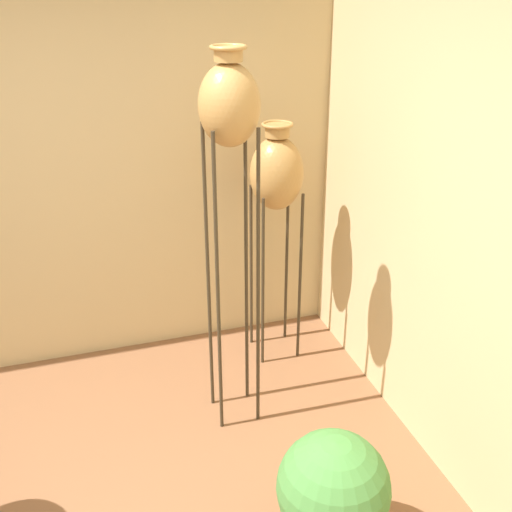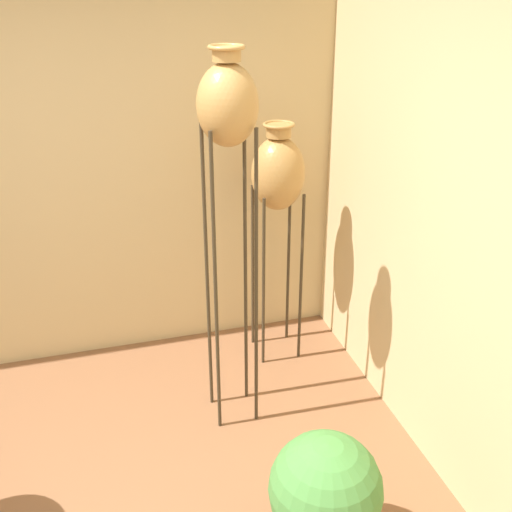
% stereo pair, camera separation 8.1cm
% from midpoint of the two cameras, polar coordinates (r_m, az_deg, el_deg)
% --- Properties ---
extents(wall_back, '(7.89, 0.06, 2.70)m').
position_cam_midpoint_polar(wall_back, '(3.88, -20.44, 8.03)').
color(wall_back, '#D1B784').
rests_on(wall_back, ground_plane).
extents(vase_stand_tall, '(0.30, 0.30, 2.11)m').
position_cam_midpoint_polar(vase_stand_tall, '(2.95, -1.90, 13.10)').
color(vase_stand_tall, '#382D1E').
rests_on(vase_stand_tall, ground_plane).
extents(vase_stand_medium, '(0.33, 0.33, 1.60)m').
position_cam_midpoint_polar(vase_stand_medium, '(3.72, 2.74, 7.63)').
color(vase_stand_medium, '#382D1E').
rests_on(vase_stand_medium, ground_plane).
extents(potted_plant, '(0.49, 0.49, 0.67)m').
position_cam_midpoint_polar(potted_plant, '(2.77, 7.48, -21.76)').
color(potted_plant, olive).
rests_on(potted_plant, ground_plane).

